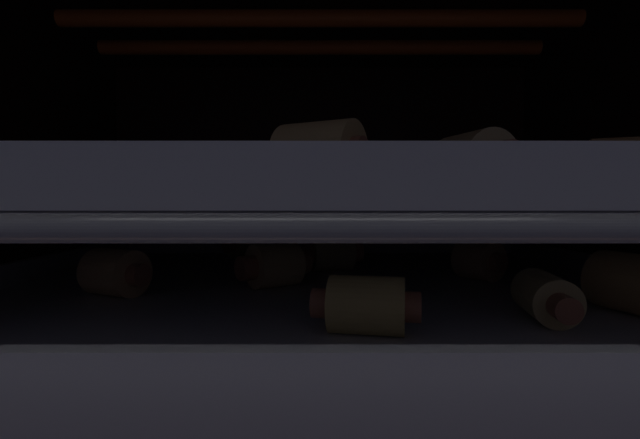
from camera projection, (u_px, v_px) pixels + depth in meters
oven_wall_back at (320, 209)px, 59.20cm from camera, size 55.37×1.20×36.69cm
oven_rack_lower at (320, 302)px, 33.73cm from camera, size 50.44×49.35×0.61cm
baking_tray_lower at (320, 289)px, 33.68cm from camera, size 46.71×39.87×2.72cm
pig_in_blanket_lower_0 at (245, 244)px, 49.68cm from camera, size 4.54×5.01×2.69cm
pig_in_blanket_lower_1 at (545, 297)px, 23.34cm from camera, size 3.02×6.47×2.45cm
pig_in_blanket_lower_2 at (625, 277)px, 28.54cm from camera, size 5.98×4.04×2.72cm
pig_in_blanket_lower_3 at (366, 305)px, 20.90cm from camera, size 5.15×3.34×2.73cm
pig_in_blanket_lower_4 at (332, 252)px, 39.61cm from camera, size 5.75×4.02×3.28cm
pig_in_blanket_lower_5 at (115, 272)px, 29.27cm from camera, size 5.18×4.27×3.06cm
pig_in_blanket_lower_6 at (631, 283)px, 24.79cm from camera, size 4.29×5.20×3.33cm
pig_in_blanket_lower_7 at (336, 244)px, 49.84cm from camera, size 5.99×3.37×2.68cm
pig_in_blanket_lower_9 at (274, 265)px, 32.20cm from camera, size 5.48×4.59×3.14cm
pig_in_blanket_lower_10 at (479, 260)px, 35.09cm from camera, size 4.16×4.33×3.10cm
pig_in_blanket_lower_11 at (331, 249)px, 45.19cm from camera, size 5.29×3.88×2.61cm
oven_rack_upper at (320, 209)px, 33.42cm from camera, size 50.59×49.35×0.75cm
baking_tray_upper at (320, 198)px, 33.38cm from camera, size 46.71×39.87×2.09cm
pig_in_blanket_upper_0 at (253, 170)px, 28.96cm from camera, size 4.29×5.57×3.10cm
pig_in_blanket_upper_1 at (633, 165)px, 22.73cm from camera, size 5.49×4.14×2.84cm
pig_in_blanket_upper_2 at (313, 157)px, 19.24cm from camera, size 4.82×4.22×2.99cm
pig_in_blanket_upper_3 at (472, 162)px, 21.97cm from camera, size 3.82×5.93×2.97cm
pig_in_blanket_upper_4 at (435, 179)px, 37.22cm from camera, size 5.49×2.87×2.73cm
pig_in_blanket_upper_5 at (35, 169)px, 26.70cm from camera, size 4.52×5.08×2.98cm
pig_in_blanket_upper_6 at (328, 177)px, 34.46cm from camera, size 4.93×4.35×2.82cm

